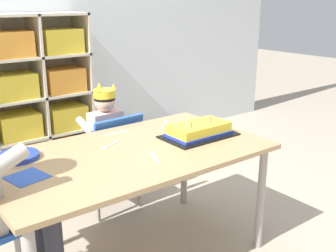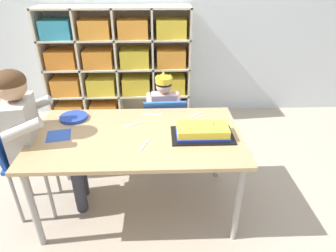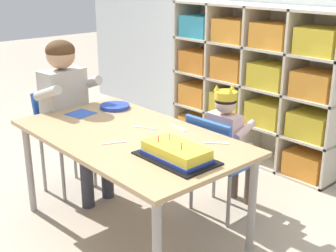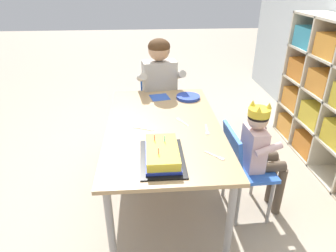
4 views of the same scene
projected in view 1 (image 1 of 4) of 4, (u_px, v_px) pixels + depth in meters
name	position (u px, v px, depth m)	size (l,w,h in m)	color
activity_table	(130.00, 162.00, 2.08)	(1.39, 0.79, 0.63)	tan
classroom_chair_blue	(112.00, 154.00, 2.64)	(0.38, 0.32, 0.67)	blue
child_with_crown	(102.00, 131.00, 2.69)	(0.30, 0.31, 0.85)	beige
birthday_cake_on_tray	(199.00, 131.00, 2.28)	(0.41, 0.25, 0.11)	black
paper_plate_stack	(18.00, 156.00, 1.97)	(0.20, 0.20, 0.02)	#233DA3
paper_napkin_square	(27.00, 177.00, 1.76)	(0.15, 0.15, 0.00)	#3356B7
fork_by_napkin	(154.00, 156.00, 1.99)	(0.07, 0.14, 0.00)	white
fork_at_table_front_edge	(119.00, 133.00, 2.34)	(0.15, 0.03, 0.00)	white
fork_near_cake_tray	(165.00, 123.00, 2.52)	(0.11, 0.10, 0.00)	white
fork_near_child_seat	(110.00, 145.00, 2.14)	(0.13, 0.08, 0.00)	white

